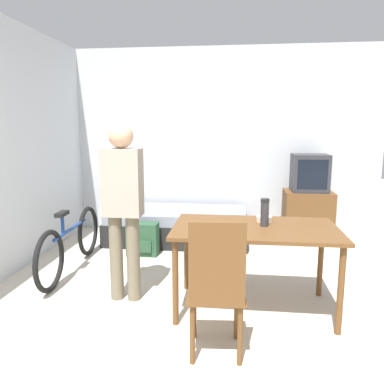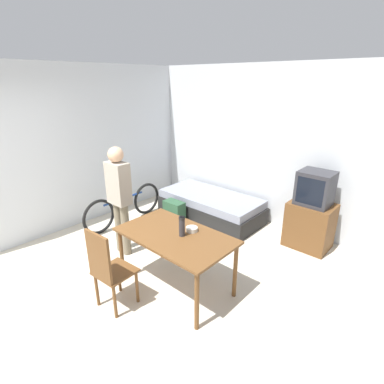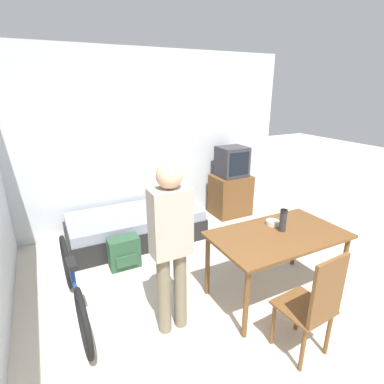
# 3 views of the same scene
# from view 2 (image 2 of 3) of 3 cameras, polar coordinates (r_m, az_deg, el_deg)

# --- Properties ---
(ground_plane) EXTENTS (20.00, 20.00, 0.00)m
(ground_plane) POSITION_cam_2_polar(r_m,az_deg,el_deg) (3.83, -24.29, -21.25)
(ground_plane) COLOR beige
(wall_back) EXTENTS (4.93, 0.06, 2.70)m
(wall_back) POSITION_cam_2_polar(r_m,az_deg,el_deg) (5.52, 10.68, 8.93)
(wall_back) COLOR silver
(wall_back) RESTS_ON ground_plane
(wall_left) EXTENTS (0.06, 4.68, 2.70)m
(wall_left) POSITION_cam_2_polar(r_m,az_deg,el_deg) (5.63, -18.02, 8.51)
(wall_left) COLOR silver
(wall_left) RESTS_ON ground_plane
(daybed) EXTENTS (1.92, 0.92, 0.44)m
(daybed) POSITION_cam_2_polar(r_m,az_deg,el_deg) (5.62, 3.56, -2.67)
(daybed) COLOR black
(daybed) RESTS_ON ground_plane
(tv) EXTENTS (0.64, 0.50, 1.21)m
(tv) POSITION_cam_2_polar(r_m,az_deg,el_deg) (4.86, 21.75, -3.95)
(tv) COLOR brown
(tv) RESTS_ON ground_plane
(dining_table) EXTENTS (1.39, 0.80, 0.74)m
(dining_table) POSITION_cam_2_polar(r_m,az_deg,el_deg) (3.58, -3.16, -9.19)
(dining_table) COLOR brown
(dining_table) RESTS_ON ground_plane
(wooden_chair) EXTENTS (0.42, 0.42, 0.99)m
(wooden_chair) POSITION_cam_2_polar(r_m,az_deg,el_deg) (3.45, -15.85, -13.68)
(wooden_chair) COLOR brown
(wooden_chair) RESTS_ON ground_plane
(bicycle) EXTENTS (0.11, 1.66, 0.71)m
(bicycle) POSITION_cam_2_polar(r_m,az_deg,el_deg) (5.48, -12.78, -2.70)
(bicycle) COLOR black
(bicycle) RESTS_ON ground_plane
(person_standing) EXTENTS (0.34, 0.22, 1.61)m
(person_standing) POSITION_cam_2_polar(r_m,az_deg,el_deg) (4.33, -13.69, -0.39)
(person_standing) COLOR #6B604C
(person_standing) RESTS_ON ground_plane
(thermos_flask) EXTENTS (0.07, 0.07, 0.24)m
(thermos_flask) POSITION_cam_2_polar(r_m,az_deg,el_deg) (3.45, -1.94, -6.38)
(thermos_flask) COLOR #2D2D33
(thermos_flask) RESTS_ON dining_table
(mate_bowl) EXTENTS (0.14, 0.14, 0.05)m
(mate_bowl) POSITION_cam_2_polar(r_m,az_deg,el_deg) (3.60, -0.04, -7.09)
(mate_bowl) COLOR beige
(mate_bowl) RESTS_ON dining_table
(backpack) EXTENTS (0.38, 0.24, 0.40)m
(backpack) POSITION_cam_2_polar(r_m,az_deg,el_deg) (5.41, -3.43, -3.84)
(backpack) COLOR #284C33
(backpack) RESTS_ON ground_plane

